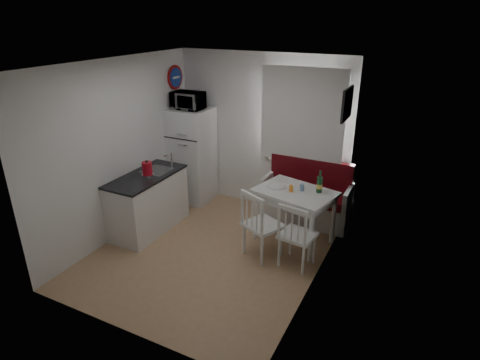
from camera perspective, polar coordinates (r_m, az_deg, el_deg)
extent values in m
cube|color=tan|center=(5.84, -4.10, -10.05)|extent=(3.00, 3.50, 0.02)
cube|color=white|center=(4.94, -4.97, 16.21)|extent=(3.00, 3.50, 0.02)
cube|color=white|center=(6.73, 3.17, 6.71)|extent=(3.00, 0.02, 2.60)
cube|color=white|center=(3.99, -17.48, -6.13)|extent=(3.00, 0.02, 2.60)
cube|color=white|center=(6.12, -16.70, 4.11)|extent=(0.02, 3.50, 2.60)
cube|color=white|center=(4.71, 11.42, -0.96)|extent=(0.02, 3.50, 2.60)
cube|color=white|center=(6.38, 8.96, 8.60)|extent=(1.22, 0.06, 1.47)
cube|color=white|center=(6.31, 8.79, 8.91)|extent=(1.35, 0.02, 1.50)
cube|color=white|center=(6.35, -12.92, -3.28)|extent=(0.60, 1.30, 0.86)
cube|color=black|center=(6.17, -13.28, 0.52)|extent=(0.62, 1.32, 0.03)
cube|color=#99999E|center=(6.35, -11.71, 0.97)|extent=(0.40, 0.40, 0.10)
cylinder|color=silver|center=(6.33, -9.70, 2.79)|extent=(0.02, 0.02, 0.26)
cylinder|color=navy|center=(7.00, -9.15, 14.22)|extent=(0.03, 0.40, 0.40)
cube|color=black|center=(5.51, 14.96, 10.42)|extent=(0.04, 0.52, 0.42)
cube|color=white|center=(6.61, 9.23, -4.19)|extent=(1.41, 0.54, 0.39)
cube|color=#5E0A11|center=(6.50, 9.37, -2.14)|extent=(1.34, 0.50, 0.13)
cube|color=#5E0A11|center=(6.56, 10.09, 0.95)|extent=(1.34, 0.11, 0.50)
cube|color=white|center=(5.77, 7.87, -1.73)|extent=(1.22, 0.99, 0.04)
cube|color=white|center=(5.81, 7.82, -2.51)|extent=(1.09, 0.86, 0.13)
cylinder|color=white|center=(5.95, 7.66, -5.28)|extent=(0.06, 0.06, 0.76)
cube|color=white|center=(5.51, 3.26, -6.41)|extent=(0.61, 0.60, 0.04)
cube|color=white|center=(5.22, 2.45, -4.82)|extent=(0.42, 0.23, 0.49)
cube|color=white|center=(5.37, 8.19, -7.78)|extent=(0.49, 0.47, 0.04)
cube|color=white|center=(5.10, 7.66, -6.33)|extent=(0.42, 0.10, 0.46)
cube|color=white|center=(7.11, -6.81, 3.52)|extent=(0.67, 0.67, 1.66)
imported|color=white|center=(6.82, -7.43, 11.15)|extent=(0.52, 0.35, 0.29)
cylinder|color=red|center=(6.09, -13.06, 1.61)|extent=(0.18, 0.18, 0.24)
cylinder|color=orange|center=(5.71, 7.27, -1.20)|extent=(0.06, 0.06, 0.10)
cylinder|color=#769CC9|center=(5.76, 8.82, -1.05)|extent=(0.06, 0.06, 0.10)
cylinder|color=white|center=(5.86, 5.19, -0.85)|extent=(0.27, 0.27, 0.02)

